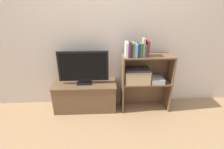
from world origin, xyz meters
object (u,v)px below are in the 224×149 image
tv (83,67)px  book_tan (143,47)px  book_teal (145,50)px  book_plum (129,50)px  book_navy (138,50)px  tv_stand (85,96)px  book_forest (140,50)px  book_ivory (126,49)px  magazine_stack (156,79)px  book_maroon (147,49)px  storage_basket_left (137,75)px  laptop (137,69)px  book_charcoal (131,50)px  book_skyblue (136,50)px  book_olive (133,49)px

tv → book_tan: (0.85, -0.08, 0.30)m
book_teal → book_plum: bearing=180.0°
book_navy → book_teal: book_navy is taller
tv_stand → book_forest: (0.82, -0.08, 0.76)m
tv → book_tan: bearing=-5.3°
book_ivory → magazine_stack: bearing=3.0°
book_navy → book_maroon: book_maroon is taller
book_plum → book_navy: bearing=0.0°
book_navy → book_tan: 0.08m
book_tan → storage_basket_left: 0.44m
book_forest → storage_basket_left: book_forest is taller
storage_basket_left → book_maroon: bearing=-12.3°
tv_stand → laptop: (0.79, -0.06, 0.46)m
book_navy → book_charcoal: bearing=180.0°
book_tan → book_teal: 0.05m
book_ivory → book_teal: 0.26m
book_maroon → storage_basket_left: 0.44m
book_forest → book_skyblue: bearing=180.0°
book_ivory → storage_basket_left: (0.17, 0.03, -0.41)m
book_teal → storage_basket_left: bearing=163.7°
book_navy → laptop: (0.01, 0.03, -0.30)m
book_maroon → book_ivory: bearing=180.0°
tv_stand → book_skyblue: bearing=-6.2°
book_charcoal → book_skyblue: bearing=0.0°
book_charcoal → book_olive: book_olive is taller
storage_basket_left → book_tan: bearing=-23.0°
book_olive → laptop: size_ratio=0.58×
book_charcoal → book_tan: (0.17, 0.00, 0.03)m
book_plum → book_olive: bearing=0.0°
book_skyblue → book_charcoal: bearing=180.0°
book_plum → book_forest: size_ratio=0.91×
book_olive → tv_stand: bearing=173.5°
book_skyblue → book_maroon: book_maroon is taller
tv → book_maroon: book_maroon is taller
book_tan → tv_stand: bearing=174.6°
tv → book_teal: 0.92m
book_navy → tv: bearing=174.2°
book_olive → book_skyblue: book_olive is taller
book_forest → laptop: (-0.02, 0.03, -0.30)m
book_skyblue → storage_basket_left: (0.05, 0.03, -0.40)m
book_charcoal → book_olive: 0.03m
book_plum → book_tan: 0.20m
book_plum → storage_basket_left: (0.14, 0.03, -0.39)m
book_skyblue → magazine_stack: 0.59m
tv → book_forest: 0.86m
book_skyblue → storage_basket_left: size_ratio=0.48×
book_navy → storage_basket_left: bearing=60.9°
book_skyblue → book_forest: size_ratio=0.95×
book_plum → book_navy: size_ratio=0.93×
book_plum → book_charcoal: bearing=0.0°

